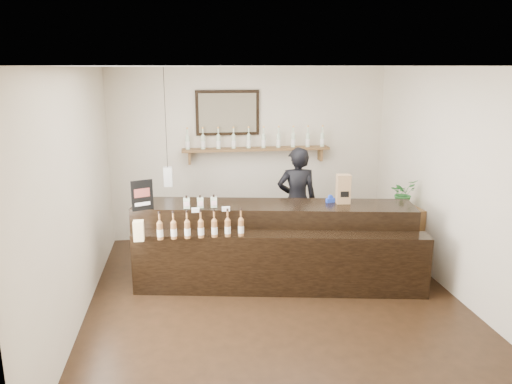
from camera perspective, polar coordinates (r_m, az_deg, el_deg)
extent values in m
plane|color=black|center=(6.31, 2.17, -12.18)|extent=(5.00, 5.00, 0.00)
plane|color=beige|center=(8.25, -0.80, 4.38)|extent=(4.50, 0.00, 4.50)
plane|color=beige|center=(3.52, 9.66, -9.44)|extent=(4.50, 0.00, 4.50)
plane|color=beige|center=(5.87, -19.87, -0.49)|extent=(0.00, 5.00, 5.00)
plane|color=beige|center=(6.60, 21.89, 0.89)|extent=(0.00, 5.00, 5.00)
plane|color=white|center=(5.66, 2.44, 14.16)|extent=(5.00, 5.00, 0.00)
cube|color=brown|center=(8.12, 0.02, 4.94)|extent=(2.40, 0.25, 0.04)
cube|color=brown|center=(8.09, -7.63, 3.92)|extent=(0.04, 0.20, 0.20)
cube|color=brown|center=(8.38, 7.34, 4.29)|extent=(0.04, 0.20, 0.20)
cube|color=black|center=(8.10, -3.28, 9.03)|extent=(1.02, 0.04, 0.72)
cube|color=#463C2D|center=(8.07, -3.26, 9.01)|extent=(0.92, 0.01, 0.62)
cube|color=white|center=(7.34, -10.03, 1.74)|extent=(0.12, 0.12, 0.28)
cylinder|color=black|center=(7.21, -10.31, 8.32)|extent=(0.01, 0.01, 1.41)
cylinder|color=beige|center=(8.02, -7.82, 5.58)|extent=(0.07, 0.07, 0.20)
cone|color=beige|center=(8.00, -7.85, 6.48)|extent=(0.07, 0.07, 0.05)
cylinder|color=beige|center=(8.00, -7.87, 6.90)|extent=(0.02, 0.02, 0.07)
cylinder|color=gold|center=(7.99, -7.88, 7.24)|extent=(0.03, 0.03, 0.02)
cylinder|color=white|center=(8.03, -7.82, 5.43)|extent=(0.07, 0.07, 0.09)
cylinder|color=beige|center=(8.03, -6.07, 5.64)|extent=(0.07, 0.07, 0.20)
cone|color=beige|center=(8.01, -6.09, 6.53)|extent=(0.07, 0.07, 0.05)
cylinder|color=beige|center=(8.00, -6.10, 6.96)|extent=(0.02, 0.02, 0.07)
cylinder|color=gold|center=(8.00, -6.11, 7.29)|extent=(0.03, 0.03, 0.02)
cylinder|color=white|center=(8.03, -6.07, 5.49)|extent=(0.07, 0.07, 0.09)
cylinder|color=beige|center=(8.04, -4.32, 5.69)|extent=(0.07, 0.07, 0.20)
cone|color=beige|center=(8.02, -4.34, 6.58)|extent=(0.07, 0.07, 0.05)
cylinder|color=beige|center=(8.01, -4.35, 7.01)|extent=(0.02, 0.02, 0.07)
cylinder|color=gold|center=(8.01, -4.35, 7.34)|extent=(0.03, 0.03, 0.02)
cylinder|color=white|center=(8.04, -4.32, 5.54)|extent=(0.07, 0.07, 0.09)
cylinder|color=beige|center=(8.06, -2.58, 5.73)|extent=(0.07, 0.07, 0.20)
cone|color=beige|center=(8.04, -2.59, 6.63)|extent=(0.07, 0.07, 0.05)
cylinder|color=beige|center=(8.03, -2.59, 7.05)|extent=(0.02, 0.02, 0.07)
cylinder|color=gold|center=(8.03, -2.60, 7.38)|extent=(0.03, 0.03, 0.02)
cylinder|color=white|center=(8.06, -2.58, 5.59)|extent=(0.07, 0.07, 0.09)
cylinder|color=beige|center=(8.08, -0.84, 5.77)|extent=(0.07, 0.07, 0.20)
cone|color=beige|center=(8.07, -0.85, 6.67)|extent=(0.07, 0.07, 0.05)
cylinder|color=beige|center=(8.06, -0.85, 7.09)|extent=(0.02, 0.02, 0.07)
cylinder|color=gold|center=(8.05, -0.85, 7.42)|extent=(0.03, 0.03, 0.02)
cylinder|color=white|center=(8.09, -0.84, 5.63)|extent=(0.07, 0.07, 0.09)
cylinder|color=beige|center=(8.12, 0.88, 5.81)|extent=(0.07, 0.07, 0.20)
cone|color=beige|center=(8.10, 0.88, 6.70)|extent=(0.07, 0.07, 0.05)
cylinder|color=beige|center=(8.09, 0.88, 7.12)|extent=(0.02, 0.02, 0.07)
cylinder|color=gold|center=(8.09, 0.88, 7.45)|extent=(0.03, 0.03, 0.02)
cylinder|color=white|center=(8.12, 0.88, 5.66)|extent=(0.07, 0.07, 0.09)
cylinder|color=beige|center=(8.16, 2.58, 5.84)|extent=(0.07, 0.07, 0.20)
cone|color=beige|center=(8.14, 2.59, 6.72)|extent=(0.07, 0.07, 0.05)
cylinder|color=beige|center=(8.13, 2.60, 7.14)|extent=(0.02, 0.02, 0.07)
cylinder|color=gold|center=(8.13, 2.60, 7.47)|extent=(0.03, 0.03, 0.02)
cylinder|color=white|center=(8.16, 2.58, 5.69)|extent=(0.07, 0.07, 0.09)
cylinder|color=beige|center=(8.21, 4.27, 5.86)|extent=(0.07, 0.07, 0.20)
cone|color=beige|center=(8.19, 4.29, 6.74)|extent=(0.07, 0.07, 0.05)
cylinder|color=beige|center=(8.18, 4.29, 7.16)|extent=(0.02, 0.02, 0.07)
cylinder|color=gold|center=(8.18, 4.30, 7.48)|extent=(0.03, 0.03, 0.02)
cylinder|color=white|center=(8.21, 4.27, 5.72)|extent=(0.07, 0.07, 0.09)
cylinder|color=beige|center=(8.26, 5.93, 5.88)|extent=(0.07, 0.07, 0.20)
cone|color=beige|center=(8.24, 5.96, 6.75)|extent=(0.07, 0.07, 0.05)
cylinder|color=beige|center=(8.24, 5.97, 7.17)|extent=(0.02, 0.02, 0.07)
cylinder|color=gold|center=(8.23, 5.98, 7.49)|extent=(0.03, 0.03, 0.02)
cylinder|color=white|center=(8.26, 5.93, 5.74)|extent=(0.07, 0.07, 0.09)
cylinder|color=beige|center=(8.32, 7.58, 5.89)|extent=(0.07, 0.07, 0.20)
cone|color=beige|center=(8.31, 7.61, 6.76)|extent=(0.07, 0.07, 0.05)
cylinder|color=beige|center=(8.30, 7.62, 7.17)|extent=(0.02, 0.02, 0.07)
cylinder|color=gold|center=(8.29, 7.63, 7.49)|extent=(0.03, 0.03, 0.02)
cylinder|color=white|center=(8.33, 7.57, 5.75)|extent=(0.07, 0.07, 0.09)
cube|color=black|center=(6.76, 1.97, -5.60)|extent=(3.75, 1.28, 1.03)
cube|color=black|center=(6.36, 2.73, -8.12)|extent=(3.69, 0.96, 0.78)
cube|color=white|center=(6.27, -6.93, -2.06)|extent=(0.10, 0.04, 0.05)
cube|color=white|center=(6.29, -3.46, -1.94)|extent=(0.10, 0.04, 0.05)
cube|color=beige|center=(6.13, -13.24, -4.86)|extent=(0.12, 0.12, 0.12)
cube|color=beige|center=(6.09, -13.30, -3.79)|extent=(0.12, 0.12, 0.12)
cube|color=beige|center=(6.44, -7.94, -1.27)|extent=(0.08, 0.08, 0.13)
cube|color=#FFC6CD|center=(6.39, -7.94, -1.38)|extent=(0.07, 0.00, 0.06)
cylinder|color=black|center=(6.42, -7.97, -0.53)|extent=(0.02, 0.02, 0.03)
cube|color=beige|center=(6.44, -6.39, -1.22)|extent=(0.08, 0.08, 0.13)
cube|color=#FFC6CD|center=(6.39, -6.38, -1.33)|extent=(0.07, 0.00, 0.06)
cylinder|color=black|center=(6.42, -6.42, -0.48)|extent=(0.02, 0.02, 0.03)
cube|color=beige|center=(6.45, -4.85, -1.16)|extent=(0.08, 0.08, 0.13)
cube|color=#FFC6CD|center=(6.40, -4.83, -1.28)|extent=(0.07, 0.00, 0.06)
cylinder|color=black|center=(6.42, -4.87, -0.43)|extent=(0.02, 0.02, 0.03)
cylinder|color=#935E31|center=(6.10, -10.92, -4.42)|extent=(0.07, 0.07, 0.20)
cone|color=#935E31|center=(6.06, -10.97, -3.28)|extent=(0.07, 0.07, 0.05)
cylinder|color=#935E31|center=(6.04, -11.00, -2.74)|extent=(0.02, 0.02, 0.07)
cylinder|color=black|center=(6.03, -11.02, -2.31)|extent=(0.03, 0.03, 0.02)
cylinder|color=white|center=(6.10, -10.91, -4.60)|extent=(0.07, 0.07, 0.09)
cylinder|color=#935E31|center=(6.09, -9.38, -4.38)|extent=(0.07, 0.07, 0.20)
cone|color=#935E31|center=(6.05, -9.43, -3.23)|extent=(0.07, 0.07, 0.05)
cylinder|color=#935E31|center=(6.03, -9.45, -2.69)|extent=(0.02, 0.02, 0.07)
cylinder|color=black|center=(6.02, -9.47, -2.26)|extent=(0.03, 0.03, 0.02)
cylinder|color=white|center=(6.09, -9.38, -4.56)|extent=(0.07, 0.07, 0.09)
cylinder|color=#935E31|center=(6.09, -7.85, -4.33)|extent=(0.07, 0.07, 0.20)
cone|color=#935E31|center=(6.05, -7.89, -3.18)|extent=(0.07, 0.07, 0.05)
cylinder|color=#935E31|center=(6.03, -7.91, -2.64)|extent=(0.02, 0.02, 0.07)
cylinder|color=black|center=(6.02, -7.92, -2.21)|extent=(0.03, 0.03, 0.02)
cylinder|color=white|center=(6.09, -7.84, -4.51)|extent=(0.07, 0.07, 0.09)
cylinder|color=#935E31|center=(6.09, -6.31, -4.27)|extent=(0.07, 0.07, 0.20)
cone|color=#935E31|center=(6.05, -6.34, -3.13)|extent=(0.07, 0.07, 0.05)
cylinder|color=#935E31|center=(6.03, -6.36, -2.59)|extent=(0.02, 0.02, 0.07)
cylinder|color=black|center=(6.02, -6.37, -2.16)|extent=(0.03, 0.03, 0.02)
cylinder|color=white|center=(6.09, -6.31, -4.45)|extent=(0.07, 0.07, 0.09)
cylinder|color=#935E31|center=(6.09, -4.78, -4.22)|extent=(0.07, 0.07, 0.20)
cone|color=#935E31|center=(6.05, -4.80, -3.07)|extent=(0.07, 0.07, 0.05)
cylinder|color=#935E31|center=(6.04, -4.81, -2.53)|extent=(0.02, 0.02, 0.07)
cylinder|color=black|center=(6.02, -4.82, -2.10)|extent=(0.03, 0.03, 0.02)
cylinder|color=white|center=(6.10, -4.77, -4.40)|extent=(0.07, 0.07, 0.09)
cylinder|color=#935E31|center=(6.10, -3.25, -4.16)|extent=(0.07, 0.07, 0.20)
cone|color=#935E31|center=(6.06, -3.27, -3.02)|extent=(0.07, 0.07, 0.05)
cylinder|color=#935E31|center=(6.05, -3.27, -2.47)|extent=(0.02, 0.02, 0.07)
cylinder|color=black|center=(6.03, -3.28, -2.05)|extent=(0.03, 0.03, 0.02)
cylinder|color=white|center=(6.11, -3.25, -4.34)|extent=(0.07, 0.07, 0.09)
cylinder|color=#935E31|center=(6.12, -1.73, -4.09)|extent=(0.07, 0.07, 0.20)
cone|color=#935E31|center=(6.08, -1.73, -2.96)|extent=(0.07, 0.07, 0.05)
cylinder|color=#935E31|center=(6.06, -1.74, -2.42)|extent=(0.02, 0.02, 0.07)
cylinder|color=black|center=(6.05, -1.74, -1.99)|extent=(0.03, 0.03, 0.02)
cylinder|color=white|center=(6.12, -1.72, -4.28)|extent=(0.07, 0.07, 0.09)
cube|color=black|center=(6.44, -12.88, -0.36)|extent=(0.26, 0.12, 0.39)
cube|color=brown|center=(6.42, -12.90, -0.10)|extent=(0.19, 0.08, 0.11)
cube|color=white|center=(6.45, -12.83, -1.34)|extent=(0.19, 0.08, 0.04)
cube|color=#946847|center=(6.69, 9.95, 0.34)|extent=(0.19, 0.15, 0.39)
cube|color=black|center=(6.64, 10.11, -0.27)|extent=(0.11, 0.01, 0.08)
cube|color=#1B3ABE|center=(6.75, 8.51, -0.95)|extent=(0.13, 0.07, 0.06)
cylinder|color=#1B3ABE|center=(6.74, 8.52, -0.60)|extent=(0.07, 0.04, 0.07)
cube|color=brown|center=(7.54, 16.13, -4.76)|extent=(0.48, 0.62, 0.86)
imported|color=#2D712F|center=(7.36, 16.46, -0.13)|extent=(0.45, 0.43, 0.40)
imported|color=black|center=(7.53, 4.71, -0.25)|extent=(0.71, 0.49, 1.86)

